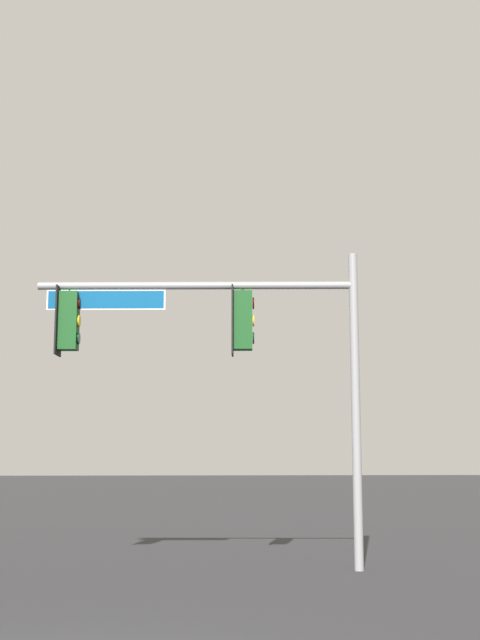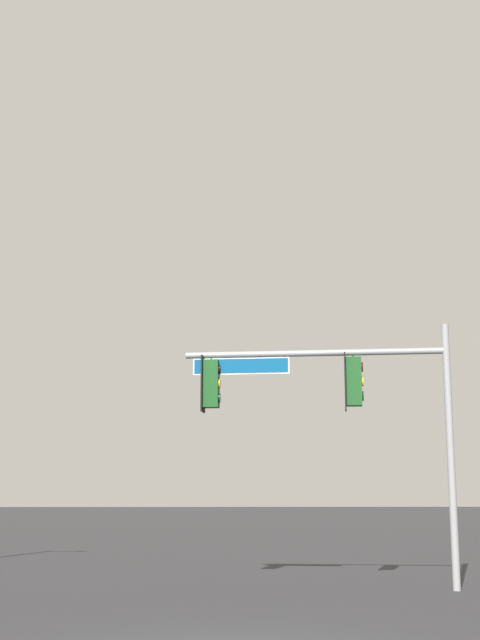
{
  "view_description": "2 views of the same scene",
  "coord_description": "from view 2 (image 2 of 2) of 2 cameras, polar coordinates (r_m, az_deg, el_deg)",
  "views": [
    {
      "loc": [
        -0.4,
        8.04,
        1.82
      ],
      "look_at": [
        -3.27,
        -9.39,
        4.75
      ],
      "focal_mm": 50.0,
      "sensor_mm": 36.0,
      "label": 1
    },
    {
      "loc": [
        0.53,
        11.71,
        1.94
      ],
      "look_at": [
        -0.62,
        -9.64,
        6.23
      ],
      "focal_mm": 50.0,
      "sensor_mm": 36.0,
      "label": 2
    }
  ],
  "objects": [
    {
      "name": "signal_pole_near",
      "position": [
        20.33,
        5.53,
        -4.7
      ],
      "size": [
        5.95,
        1.31,
        5.8
      ],
      "color": "gray",
      "rests_on": "ground_plane"
    }
  ]
}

